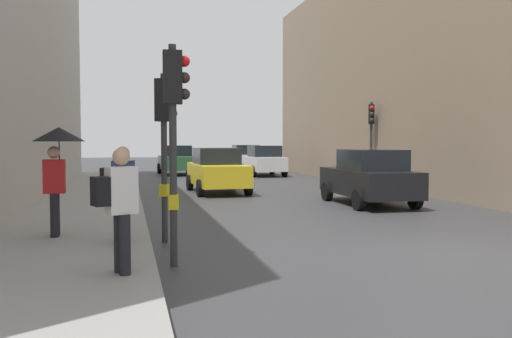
{
  "coord_description": "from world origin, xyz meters",
  "views": [
    {
      "loc": [
        -5.49,
        -8.59,
        2.03
      ],
      "look_at": [
        -1.14,
        9.65,
        1.06
      ],
      "focal_mm": 38.01,
      "sensor_mm": 36.0,
      "label": 1
    }
  ],
  "objects_px": {
    "traffic_light_near_left": "(174,114)",
    "pedestrian_with_grey_backpack": "(121,188)",
    "pedestrian_with_umbrella": "(58,151)",
    "car_white_compact": "(264,161)",
    "traffic_light_mid_street": "(371,129)",
    "car_green_estate": "(177,160)",
    "car_yellow_taxi": "(217,170)",
    "traffic_light_near_right": "(165,126)",
    "car_dark_suv": "(369,177)",
    "car_silver_hatchback": "(245,158)",
    "pedestrian_with_black_backpack": "(119,203)"
  },
  "relations": [
    {
      "from": "traffic_light_near_left",
      "to": "pedestrian_with_grey_backpack",
      "type": "height_order",
      "value": "traffic_light_near_left"
    },
    {
      "from": "pedestrian_with_umbrella",
      "to": "pedestrian_with_grey_backpack",
      "type": "relative_size",
      "value": 1.21
    },
    {
      "from": "car_white_compact",
      "to": "pedestrian_with_grey_backpack",
      "type": "relative_size",
      "value": 2.38
    },
    {
      "from": "traffic_light_mid_street",
      "to": "car_white_compact",
      "type": "xyz_separation_m",
      "value": [
        -2.48,
        9.15,
        -1.68
      ]
    },
    {
      "from": "car_green_estate",
      "to": "traffic_light_mid_street",
      "type": "bearing_deg",
      "value": -57.04
    },
    {
      "from": "car_green_estate",
      "to": "car_yellow_taxi",
      "type": "bearing_deg",
      "value": -87.49
    },
    {
      "from": "traffic_light_mid_street",
      "to": "traffic_light_near_right",
      "type": "relative_size",
      "value": 1.1
    },
    {
      "from": "car_yellow_taxi",
      "to": "car_green_estate",
      "type": "height_order",
      "value": "same"
    },
    {
      "from": "traffic_light_mid_street",
      "to": "car_dark_suv",
      "type": "relative_size",
      "value": 0.88
    },
    {
      "from": "car_silver_hatchback",
      "to": "car_dark_suv",
      "type": "distance_m",
      "value": 20.36
    },
    {
      "from": "traffic_light_mid_street",
      "to": "pedestrian_with_black_backpack",
      "type": "relative_size",
      "value": 2.09
    },
    {
      "from": "car_silver_hatchback",
      "to": "pedestrian_with_black_backpack",
      "type": "height_order",
      "value": "pedestrian_with_black_backpack"
    },
    {
      "from": "pedestrian_with_grey_backpack",
      "to": "pedestrian_with_black_backpack",
      "type": "relative_size",
      "value": 1.0
    },
    {
      "from": "traffic_light_near_right",
      "to": "car_silver_hatchback",
      "type": "xyz_separation_m",
      "value": [
        7.14,
        25.33,
        -1.44
      ]
    },
    {
      "from": "car_silver_hatchback",
      "to": "car_white_compact",
      "type": "bearing_deg",
      "value": -91.01
    },
    {
      "from": "traffic_light_near_right",
      "to": "car_yellow_taxi",
      "type": "distance_m",
      "value": 10.58
    },
    {
      "from": "car_yellow_taxi",
      "to": "car_dark_suv",
      "type": "bearing_deg",
      "value": -51.82
    },
    {
      "from": "car_green_estate",
      "to": "pedestrian_with_umbrella",
      "type": "distance_m",
      "value": 22.19
    },
    {
      "from": "traffic_light_near_right",
      "to": "car_yellow_taxi",
      "type": "relative_size",
      "value": 0.79
    },
    {
      "from": "traffic_light_near_left",
      "to": "car_silver_hatchback",
      "type": "xyz_separation_m",
      "value": [
        7.13,
        27.47,
        -1.58
      ]
    },
    {
      "from": "traffic_light_near_left",
      "to": "car_green_estate",
      "type": "height_order",
      "value": "traffic_light_near_left"
    },
    {
      "from": "traffic_light_near_left",
      "to": "pedestrian_with_black_backpack",
      "type": "distance_m",
      "value": 1.84
    },
    {
      "from": "traffic_light_mid_street",
      "to": "car_silver_hatchback",
      "type": "distance_m",
      "value": 14.9
    },
    {
      "from": "car_dark_suv",
      "to": "traffic_light_near_left",
      "type": "bearing_deg",
      "value": -133.45
    },
    {
      "from": "traffic_light_mid_street",
      "to": "pedestrian_with_black_backpack",
      "type": "distance_m",
      "value": 17.34
    },
    {
      "from": "traffic_light_mid_street",
      "to": "pedestrian_with_umbrella",
      "type": "relative_size",
      "value": 1.73
    },
    {
      "from": "pedestrian_with_black_backpack",
      "to": "traffic_light_near_left",
      "type": "bearing_deg",
      "value": 48.37
    },
    {
      "from": "car_silver_hatchback",
      "to": "pedestrian_with_umbrella",
      "type": "height_order",
      "value": "pedestrian_with_umbrella"
    },
    {
      "from": "traffic_light_near_left",
      "to": "traffic_light_mid_street",
      "type": "xyz_separation_m",
      "value": [
        9.52,
        12.85,
        0.1
      ]
    },
    {
      "from": "traffic_light_near_left",
      "to": "car_dark_suv",
      "type": "height_order",
      "value": "traffic_light_near_left"
    },
    {
      "from": "traffic_light_near_left",
      "to": "car_yellow_taxi",
      "type": "bearing_deg",
      "value": 77.6
    },
    {
      "from": "traffic_light_mid_street",
      "to": "car_green_estate",
      "type": "height_order",
      "value": "traffic_light_mid_street"
    },
    {
      "from": "traffic_light_mid_street",
      "to": "car_green_estate",
      "type": "bearing_deg",
      "value": 122.96
    },
    {
      "from": "car_white_compact",
      "to": "car_green_estate",
      "type": "bearing_deg",
      "value": 155.94
    },
    {
      "from": "traffic_light_mid_street",
      "to": "pedestrian_with_black_backpack",
      "type": "height_order",
      "value": "traffic_light_mid_street"
    },
    {
      "from": "car_white_compact",
      "to": "car_yellow_taxi",
      "type": "height_order",
      "value": "same"
    },
    {
      "from": "car_silver_hatchback",
      "to": "car_dark_suv",
      "type": "xyz_separation_m",
      "value": [
        -0.39,
        -20.35,
        0.0
      ]
    },
    {
      "from": "car_white_compact",
      "to": "car_dark_suv",
      "type": "height_order",
      "value": "same"
    },
    {
      "from": "car_white_compact",
      "to": "car_dark_suv",
      "type": "bearing_deg",
      "value": -91.15
    },
    {
      "from": "car_green_estate",
      "to": "pedestrian_with_umbrella",
      "type": "relative_size",
      "value": 2.01
    },
    {
      "from": "traffic_light_near_right",
      "to": "car_yellow_taxi",
      "type": "height_order",
      "value": "traffic_light_near_right"
    },
    {
      "from": "car_silver_hatchback",
      "to": "traffic_light_near_left",
      "type": "bearing_deg",
      "value": -104.56
    },
    {
      "from": "car_white_compact",
      "to": "pedestrian_with_umbrella",
      "type": "height_order",
      "value": "pedestrian_with_umbrella"
    },
    {
      "from": "traffic_light_near_right",
      "to": "pedestrian_with_umbrella",
      "type": "relative_size",
      "value": 1.57
    },
    {
      "from": "pedestrian_with_umbrella",
      "to": "car_white_compact",
      "type": "bearing_deg",
      "value": 65.09
    },
    {
      "from": "traffic_light_mid_street",
      "to": "traffic_light_near_left",
      "type": "bearing_deg",
      "value": -126.52
    },
    {
      "from": "car_silver_hatchback",
      "to": "car_yellow_taxi",
      "type": "height_order",
      "value": "same"
    },
    {
      "from": "car_green_estate",
      "to": "pedestrian_with_grey_backpack",
      "type": "xyz_separation_m",
      "value": [
        -3.03,
        -22.73,
        0.29
      ]
    },
    {
      "from": "traffic_light_mid_street",
      "to": "car_silver_hatchback",
      "type": "height_order",
      "value": "traffic_light_mid_street"
    },
    {
      "from": "car_yellow_taxi",
      "to": "traffic_light_near_left",
      "type": "bearing_deg",
      "value": -102.4
    }
  ]
}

